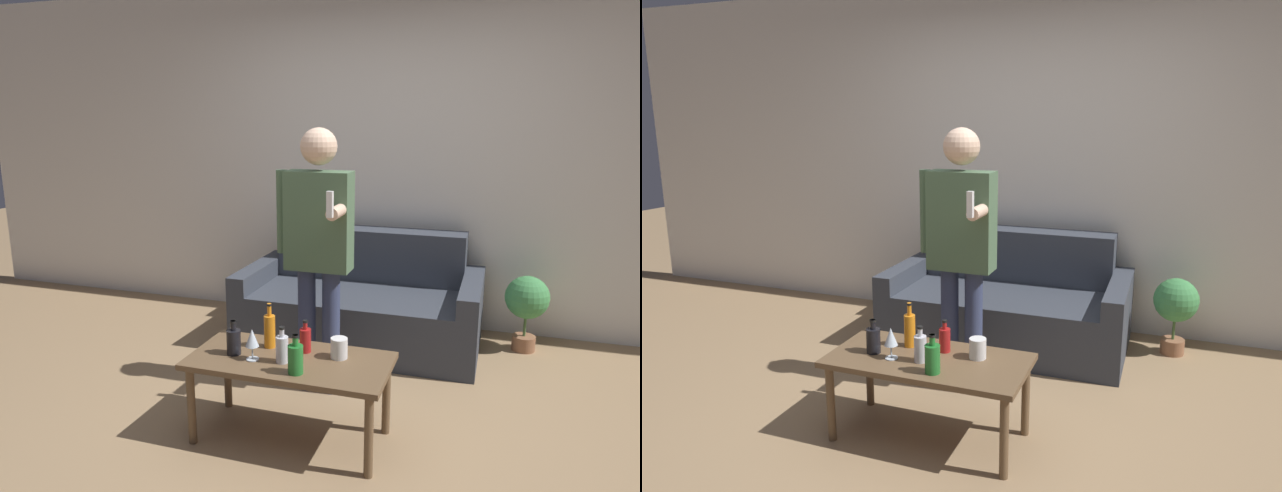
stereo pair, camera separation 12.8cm
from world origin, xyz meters
TOP-DOWN VIEW (x-y plane):
  - ground_plane at (0.00, 0.00)m, footprint 16.00×16.00m
  - wall_back at (0.00, 1.95)m, footprint 8.00×0.06m
  - couch at (-0.10, 1.43)m, footprint 1.75×0.93m
  - coffee_table at (-0.13, -0.03)m, footprint 1.04×0.51m
  - bottle_orange at (-0.08, 0.08)m, footprint 0.06×0.06m
  - bottle_green at (-0.43, -0.07)m, footprint 0.08×0.08m
  - bottle_dark at (-0.15, -0.08)m, footprint 0.06×0.06m
  - bottle_yellow at (-0.28, 0.08)m, footprint 0.06×0.06m
  - bottle_red at (-0.04, -0.18)m, footprint 0.08×0.08m
  - wine_glass_near at (-0.30, -0.10)m, footprint 0.07×0.07m
  - cup_on_table at (0.11, 0.06)m, footprint 0.09×0.09m
  - person_standing_front at (-0.16, 0.54)m, footprint 0.46×0.41m
  - potted_plant at (1.08, 1.59)m, footprint 0.31×0.31m

SIDE VIEW (x-z plane):
  - ground_plane at x=0.00m, z-range 0.00..0.00m
  - couch at x=-0.10m, z-range -0.12..0.70m
  - potted_plant at x=1.08m, z-range 0.09..0.65m
  - coffee_table at x=-0.13m, z-range 0.17..0.63m
  - cup_on_table at x=0.11m, z-range 0.45..0.56m
  - bottle_orange at x=-0.08m, z-range 0.44..0.61m
  - bottle_green at x=-0.43m, z-range 0.44..0.62m
  - bottle_dark at x=-0.15m, z-range 0.43..0.63m
  - bottle_red at x=-0.04m, z-range 0.43..0.63m
  - bottle_yellow at x=-0.28m, z-range 0.43..0.67m
  - wine_glass_near at x=-0.30m, z-range 0.48..0.65m
  - person_standing_front at x=-0.16m, z-range 0.15..1.77m
  - wall_back at x=0.00m, z-range 0.00..2.70m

